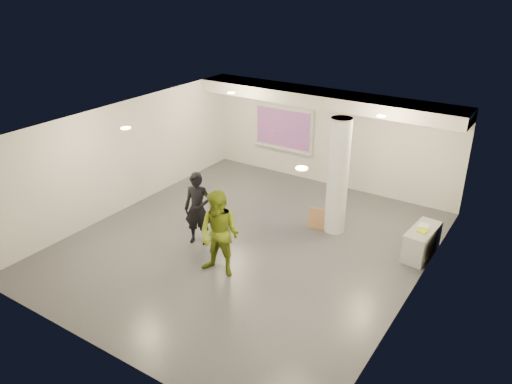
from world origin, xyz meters
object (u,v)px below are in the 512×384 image
Objects in this scene: woman at (198,209)px; man at (220,234)px; credenza at (421,242)px; projection_screen at (283,129)px; column at (338,177)px.

man is at bearing -53.55° from woman.
credenza is 4.76m from man.
projection_screen reaches higher than woman.
column is at bearing 61.63° from man.
column is 4.08m from projection_screen.
projection_screen reaches higher than man.
man is at bearing -72.67° from projection_screen.
column reaches higher than credenza.
column is 2.50m from credenza.
projection_screen is 5.09m from woman.
column reaches higher than woman.
projection_screen is 6.07m from credenza.
man is at bearing -111.95° from column.
man is (-3.50, -3.16, 0.63)m from credenza.
credenza is (2.22, -0.01, -1.15)m from column.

